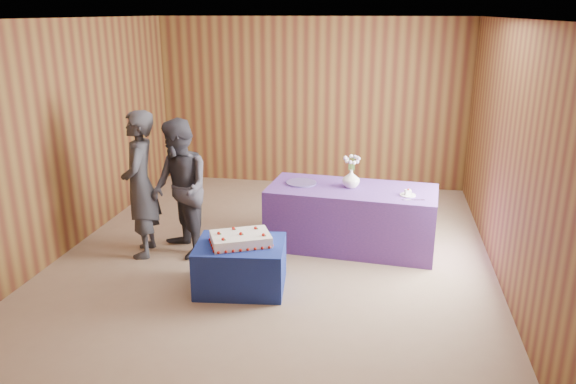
% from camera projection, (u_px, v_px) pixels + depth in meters
% --- Properties ---
extents(ground, '(6.00, 6.00, 0.00)m').
position_uv_depth(ground, '(275.00, 255.00, 6.68)').
color(ground, gray).
rests_on(ground, ground).
extents(room_shell, '(5.04, 6.04, 2.72)m').
position_uv_depth(room_shell, '(274.00, 104.00, 6.13)').
color(room_shell, brown).
rests_on(room_shell, ground).
extents(cake_table, '(0.97, 0.79, 0.50)m').
position_uv_depth(cake_table, '(241.00, 266.00, 5.83)').
color(cake_table, navy).
rests_on(cake_table, ground).
extents(serving_table, '(2.07, 1.07, 0.75)m').
position_uv_depth(serving_table, '(351.00, 217.00, 6.84)').
color(serving_table, '#61338D').
rests_on(serving_table, ground).
extents(sheet_cake, '(0.73, 0.63, 0.14)m').
position_uv_depth(sheet_cake, '(241.00, 239.00, 5.73)').
color(sheet_cake, white).
rests_on(sheet_cake, cake_table).
extents(vase, '(0.25, 0.25, 0.22)m').
position_uv_depth(vase, '(351.00, 179.00, 6.72)').
color(vase, silver).
rests_on(vase, serving_table).
extents(flower_spray, '(0.20, 0.20, 0.16)m').
position_uv_depth(flower_spray, '(352.00, 159.00, 6.65)').
color(flower_spray, '#2D6A2A').
rests_on(flower_spray, vase).
extents(platter, '(0.38, 0.38, 0.02)m').
position_uv_depth(platter, '(301.00, 183.00, 6.89)').
color(platter, '#53458B').
rests_on(platter, serving_table).
extents(plate, '(0.20, 0.20, 0.01)m').
position_uv_depth(plate, '(408.00, 195.00, 6.45)').
color(plate, silver).
rests_on(plate, serving_table).
extents(cake_slice, '(0.08, 0.08, 0.08)m').
position_uv_depth(cake_slice, '(408.00, 192.00, 6.44)').
color(cake_slice, white).
rests_on(cake_slice, plate).
extents(knife, '(0.26, 0.07, 0.00)m').
position_uv_depth(knife, '(413.00, 200.00, 6.29)').
color(knife, silver).
rests_on(knife, serving_table).
extents(guest_left, '(0.55, 0.71, 1.72)m').
position_uv_depth(guest_left, '(140.00, 185.00, 6.48)').
color(guest_left, '#32333B').
rests_on(guest_left, ground).
extents(guest_right, '(0.98, 1.00, 1.63)m').
position_uv_depth(guest_right, '(180.00, 189.00, 6.48)').
color(guest_right, '#363641').
rests_on(guest_right, ground).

